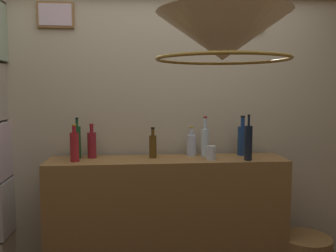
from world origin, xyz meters
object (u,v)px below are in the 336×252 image
object	(u,v)px
liquor_bottle_gin	(205,141)
liquor_bottle_scotch	(74,146)
liquor_bottle_tequila	(248,142)
liquor_bottle_whiskey	(191,145)
liquor_bottle_vodka	(242,140)
liquor_bottle_bourbon	(92,144)
liquor_bottle_port	(153,146)
glass_tumbler_rocks	(211,153)
liquor_bottle_sherry	(77,141)
pendant_lamp	(223,38)

from	to	relation	value
liquor_bottle_gin	liquor_bottle_scotch	size ratio (longest dim) A/B	1.14
liquor_bottle_tequila	liquor_bottle_whiskey	size ratio (longest dim) A/B	1.47
liquor_bottle_vodka	liquor_bottle_bourbon	distance (m)	1.16
liquor_bottle_gin	liquor_bottle_whiskey	world-z (taller)	liquor_bottle_gin
liquor_bottle_scotch	liquor_bottle_bourbon	bearing A→B (deg)	50.51
liquor_bottle_scotch	liquor_bottle_whiskey	bearing A→B (deg)	10.35
liquor_bottle_bourbon	liquor_bottle_tequila	bearing A→B (deg)	-9.74
liquor_bottle_port	glass_tumbler_rocks	bearing A→B (deg)	-16.46
liquor_bottle_sherry	pendant_lamp	xyz separation A→B (m)	(0.84, -1.06, 0.63)
liquor_bottle_gin	liquor_bottle_port	bearing A→B (deg)	-175.36
liquor_bottle_tequila	liquor_bottle_sherry	size ratio (longest dim) A/B	1.09
liquor_bottle_scotch	liquor_bottle_port	size ratio (longest dim) A/B	1.17
liquor_bottle_scotch	liquor_bottle_port	distance (m)	0.57
liquor_bottle_sherry	glass_tumbler_rocks	distance (m)	1.00
liquor_bottle_vodka	liquor_bottle_gin	xyz separation A→B (m)	(-0.30, -0.02, -0.00)
liquor_bottle_bourbon	liquor_bottle_port	size ratio (longest dim) A/B	1.12
liquor_bottle_vodka	liquor_bottle_gin	distance (m)	0.30
liquor_bottle_scotch	liquor_bottle_whiskey	size ratio (longest dim) A/B	1.19
liquor_bottle_whiskey	liquor_bottle_port	bearing A→B (deg)	-167.54
liquor_bottle_tequila	liquor_bottle_gin	xyz separation A→B (m)	(-0.28, 0.19, -0.01)
liquor_bottle_sherry	pendant_lamp	distance (m)	1.49
liquor_bottle_gin	liquor_bottle_sherry	bearing A→B (deg)	179.39
liquor_bottle_sherry	liquor_bottle_tequila	bearing A→B (deg)	-9.08
liquor_bottle_bourbon	liquor_bottle_scotch	distance (m)	0.17
liquor_bottle_bourbon	glass_tumbler_rocks	distance (m)	0.89
liquor_bottle_bourbon	liquor_bottle_sherry	bearing A→B (deg)	177.98
liquor_bottle_vodka	glass_tumbler_rocks	xyz separation A→B (m)	(-0.29, -0.18, -0.07)
liquor_bottle_vodka	liquor_bottle_tequila	xyz separation A→B (m)	(-0.02, -0.21, 0.01)
liquor_bottle_port	pendant_lamp	bearing A→B (deg)	-74.78
liquor_bottle_bourbon	pendant_lamp	world-z (taller)	pendant_lamp
liquor_bottle_gin	glass_tumbler_rocks	distance (m)	0.17
liquor_bottle_vodka	pendant_lamp	size ratio (longest dim) A/B	0.49
liquor_bottle_port	glass_tumbler_rocks	size ratio (longest dim) A/B	2.22
liquor_bottle_bourbon	liquor_bottle_tequila	world-z (taller)	liquor_bottle_tequila
liquor_bottle_tequila	glass_tumbler_rocks	xyz separation A→B (m)	(-0.27, 0.03, -0.08)
liquor_bottle_scotch	liquor_bottle_port	xyz separation A→B (m)	(0.56, 0.09, -0.02)
liquor_bottle_vodka	liquor_bottle_scotch	world-z (taller)	liquor_bottle_vodka
liquor_bottle_gin	pendant_lamp	bearing A→B (deg)	-96.91
liquor_bottle_sherry	liquor_bottle_whiskey	xyz separation A→B (m)	(0.87, 0.02, -0.04)
liquor_bottle_scotch	liquor_bottle_sherry	bearing A→B (deg)	90.05
liquor_bottle_whiskey	liquor_bottle_tequila	bearing A→B (deg)	-30.42
liquor_bottle_gin	liquor_bottle_port	distance (m)	0.41
liquor_bottle_tequila	liquor_bottle_port	bearing A→B (deg)	167.13
liquor_bottle_vodka	liquor_bottle_tequila	size ratio (longest dim) A/B	0.93
liquor_bottle_bourbon	pendant_lamp	bearing A→B (deg)	-55.26
liquor_bottle_tequila	liquor_bottle_whiskey	xyz separation A→B (m)	(-0.38, 0.22, -0.05)
liquor_bottle_vodka	liquor_bottle_gin	bearing A→B (deg)	-176.19
liquor_bottle_bourbon	liquor_bottle_scotch	world-z (taller)	liquor_bottle_scotch
liquor_bottle_whiskey	pendant_lamp	distance (m)	1.28
liquor_bottle_bourbon	glass_tumbler_rocks	world-z (taller)	liquor_bottle_bourbon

